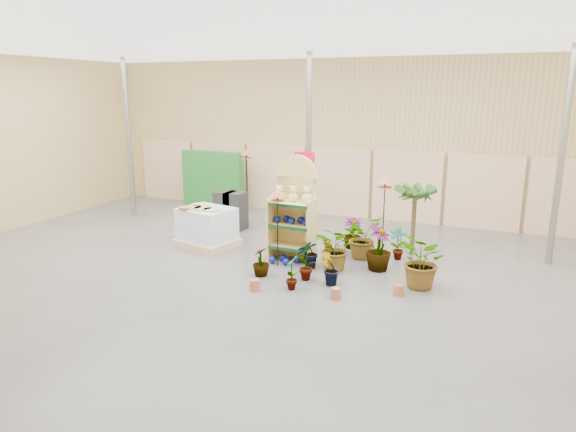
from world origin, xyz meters
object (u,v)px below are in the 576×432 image
(bird_table_front, at_px, (277,195))
(pallet_stack, at_px, (207,227))
(display_shelf, at_px, (295,212))
(potted_plant_2, at_px, (337,248))

(bird_table_front, bearing_deg, pallet_stack, 162.35)
(display_shelf, distance_m, potted_plant_2, 1.29)
(pallet_stack, bearing_deg, display_shelf, 12.06)
(bird_table_front, relative_size, potted_plant_2, 1.77)
(display_shelf, relative_size, pallet_stack, 1.52)
(display_shelf, relative_size, bird_table_front, 1.38)
(display_shelf, distance_m, bird_table_front, 0.81)
(pallet_stack, xyz_separation_m, bird_table_front, (2.15, -0.68, 1.06))
(bird_table_front, height_order, potted_plant_2, bird_table_front)
(display_shelf, height_order, pallet_stack, display_shelf)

